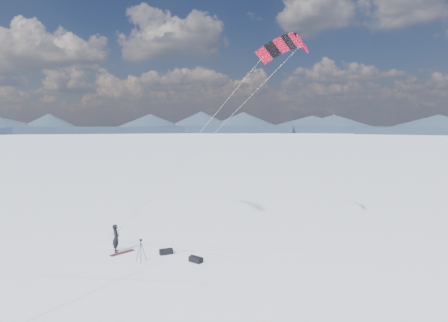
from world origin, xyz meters
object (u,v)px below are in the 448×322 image
object	(u,v)px
snowkiter	(116,252)
gear_bag_b	(196,259)
gear_bag_a	(166,252)
tripod	(141,247)
snowboard	(122,253)

from	to	relation	value
snowkiter	gear_bag_b	size ratio (longest dim) A/B	1.99
snowkiter	gear_bag_a	xyz separation A→B (m)	(2.89, -1.34, 0.16)
snowkiter	gear_bag_b	world-z (taller)	snowkiter
snowkiter	tripod	xyz separation A→B (m)	(1.32, -2.17, 0.86)
snowkiter	gear_bag_b	xyz separation A→B (m)	(4.31, -3.19, 0.16)
gear_bag_a	snowkiter	bearing A→B (deg)	152.00
snowkiter	gear_bag_b	distance (m)	5.36
snowboard	gear_bag_b	size ratio (longest dim) A/B	1.79
snowkiter	gear_bag_a	size ratio (longest dim) A/B	2.09
snowboard	gear_bag_a	distance (m)	2.73
gear_bag_a	tripod	bearing A→B (deg)	-155.36
tripod	gear_bag_a	size ratio (longest dim) A/B	1.60
tripod	snowkiter	bearing A→B (deg)	100.84
snowboard	tripod	distance (m)	2.22
tripod	gear_bag_a	bearing A→B (deg)	7.35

